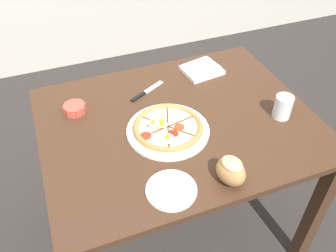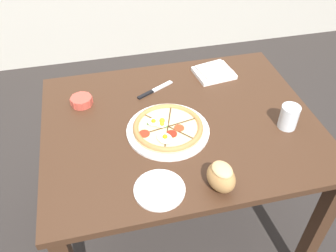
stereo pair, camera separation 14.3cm
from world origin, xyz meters
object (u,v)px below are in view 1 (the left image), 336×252
bread_piece_near (231,171)px  side_saucer (171,190)px  knife_main (147,91)px  ramekin_bowl (75,108)px  water_glass (283,108)px  pizza (168,128)px  dining_table (178,140)px  napkin_folded (202,69)px

bread_piece_near → side_saucer: bearing=171.4°
knife_main → side_saucer: same height
ramekin_bowl → water_glass: water_glass is taller
pizza → side_saucer: (-0.10, -0.29, -0.01)m
knife_main → side_saucer: size_ratio=1.04×
dining_table → knife_main: knife_main is taller
knife_main → side_saucer: bearing=-128.3°
pizza → knife_main: size_ratio=1.82×
ramekin_bowl → pizza: bearing=-38.4°
pizza → ramekin_bowl: (-0.33, 0.26, 0.00)m
napkin_folded → side_saucer: (-0.41, -0.64, -0.01)m
side_saucer → napkin_folded: bearing=57.1°
pizza → napkin_folded: pizza is taller
napkin_folded → ramekin_bowl: bearing=-172.1°
side_saucer → ramekin_bowl: bearing=113.1°
dining_table → pizza: bearing=-143.0°
dining_table → side_saucer: size_ratio=6.40×
dining_table → water_glass: size_ratio=11.24×
pizza → water_glass: size_ratio=3.32×
ramekin_bowl → napkin_folded: 0.65m
pizza → side_saucer: 0.30m
napkin_folded → bread_piece_near: size_ratio=1.46×
dining_table → knife_main: bearing=104.4°
dining_table → napkin_folded: (0.25, 0.30, 0.13)m
bread_piece_near → knife_main: bread_piece_near is taller
knife_main → side_saucer: (-0.10, -0.57, 0.00)m
pizza → side_saucer: bearing=-108.6°
pizza → bread_piece_near: (0.11, -0.32, 0.04)m
napkin_folded → knife_main: napkin_folded is taller
ramekin_bowl → knife_main: bearing=4.4°
ramekin_bowl → napkin_folded: ramekin_bowl is taller
bread_piece_near → knife_main: size_ratio=0.73×
napkin_folded → knife_main: 0.32m
bread_piece_near → side_saucer: (-0.21, 0.03, -0.05)m
dining_table → water_glass: water_glass is taller
napkin_folded → bread_piece_near: bread_piece_near is taller
dining_table → water_glass: (0.42, -0.13, 0.16)m
dining_table → bread_piece_near: size_ratio=8.41×
water_glass → ramekin_bowl: bearing=157.2°
knife_main → water_glass: 0.61m
knife_main → water_glass: size_ratio=1.83×
water_glass → pizza: bearing=170.6°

